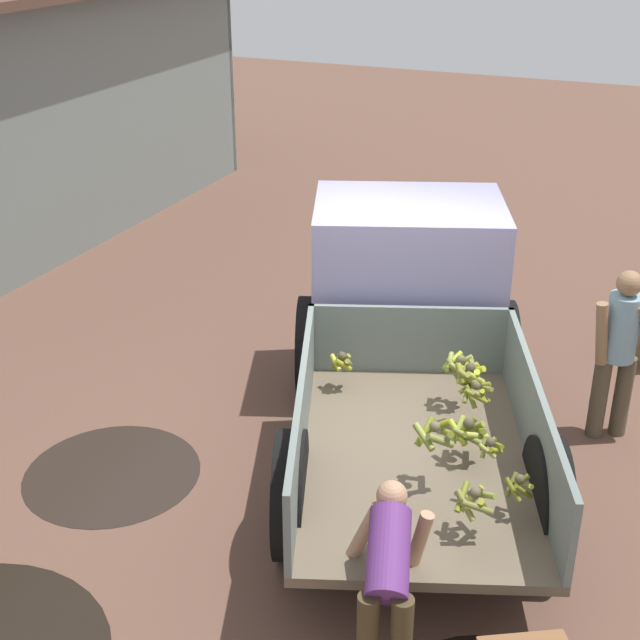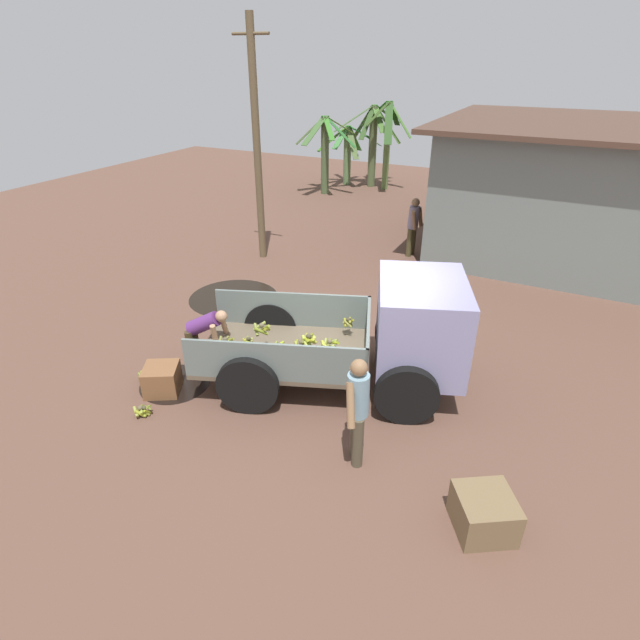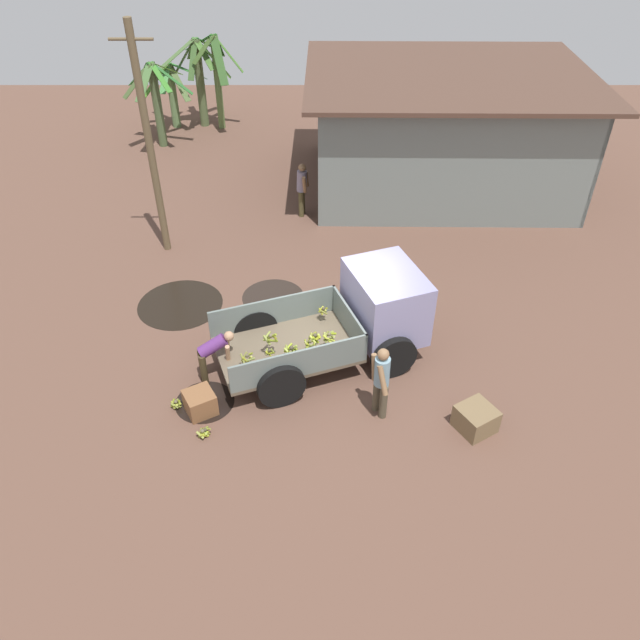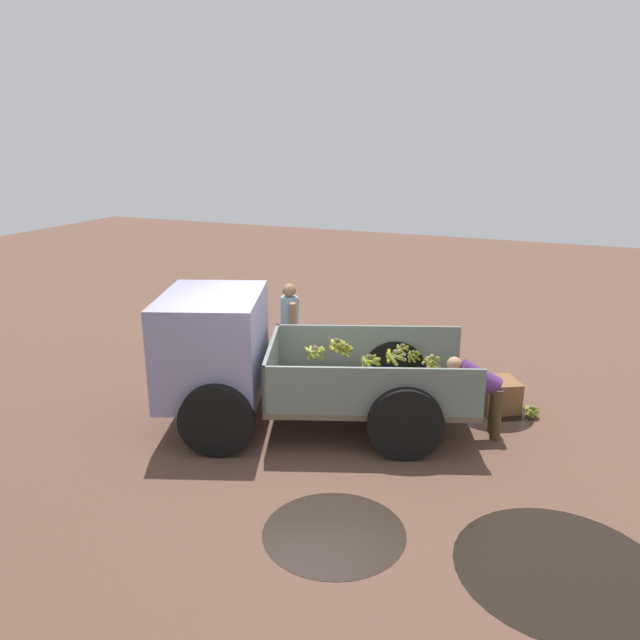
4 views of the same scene
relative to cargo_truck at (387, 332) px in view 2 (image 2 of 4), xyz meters
The scene contains 19 objects.
ground 1.10m from the cargo_truck, behind, with size 36.00×36.00×0.00m, color brown.
mud_patch_0 4.68m from the cargo_truck, 158.52° to the left, with size 2.04×2.04×0.01m, color black.
mud_patch_1 3.01m from the cargo_truck, 135.85° to the left, with size 1.51×1.51×0.01m, color black.
mud_patch_2 3.70m from the cargo_truck, 153.63° to the right, with size 1.18×1.18×0.01m, color black.
cargo_truck is the anchor object (origin of this frame).
warehouse_shed 9.09m from the cargo_truck, 67.89° to the left, with size 8.48×6.78×3.45m.
utility_pole 6.87m from the cargo_truck, 140.05° to the left, with size 0.99×0.19×5.82m.
banana_palm_0 13.04m from the cargo_truck, 120.18° to the left, with size 2.29×2.58×2.90m.
banana_palm_1 14.57m from the cargo_truck, 115.95° to the left, with size 2.40×2.41×2.37m.
banana_palm_2 14.28m from the cargo_truck, 112.00° to the left, with size 2.64×2.41×3.18m.
banana_palm_3 13.80m from the cargo_truck, 109.70° to the left, with size 2.21×2.34×3.35m.
person_foreground_visitor 1.89m from the cargo_truck, 82.19° to the right, with size 0.42×0.65×1.63m.
person_worker_loading 3.19m from the cargo_truck, 164.33° to the right, with size 0.79×0.67×1.13m.
person_bystander_near_shed 6.29m from the cargo_truck, 102.87° to the left, with size 0.38×0.68×1.59m.
banana_bunch_on_ground_0 4.06m from the cargo_truck, 141.20° to the right, with size 0.25×0.24×0.19m.
banana_bunch_on_ground_1 4.20m from the cargo_truck, 155.19° to the right, with size 0.23×0.22×0.19m.
banana_bunch_on_ground_2 4.00m from the cargo_truck, 141.33° to the right, with size 0.21×0.21×0.17m.
wooden_crate_0 3.78m from the cargo_truck, 150.52° to the right, with size 0.54×0.54×0.47m, color brown.
wooden_crate_1 3.15m from the cargo_truck, 47.79° to the right, with size 0.65×0.65×0.50m, color brown.
Camera 2 is at (2.55, -6.77, 5.01)m, focal length 28.00 mm.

